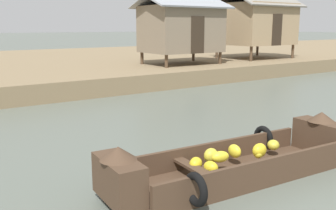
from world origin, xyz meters
TOP-DOWN VIEW (x-y plane):
  - ground_plane at (0.00, 10.00)m, footprint 300.00×300.00m
  - riverbank_strip at (0.00, 22.42)m, footprint 160.00×20.00m
  - banana_boat at (-0.95, 3.81)m, footprint 5.13×1.77m
  - stilt_house_left at (6.46, 15.37)m, footprint 4.54×3.15m
  - stilt_house_mid_left at (12.46, 15.80)m, footprint 4.77×3.76m

SIDE VIEW (x-z plane):
  - ground_plane at x=0.00m, z-range 0.00..0.00m
  - banana_boat at x=-0.95m, z-range -0.16..0.79m
  - riverbank_strip at x=0.00m, z-range 0.00..0.73m
  - stilt_house_left at x=6.46m, z-range 0.82..4.36m
  - stilt_house_mid_left at x=12.46m, z-range 0.79..4.95m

